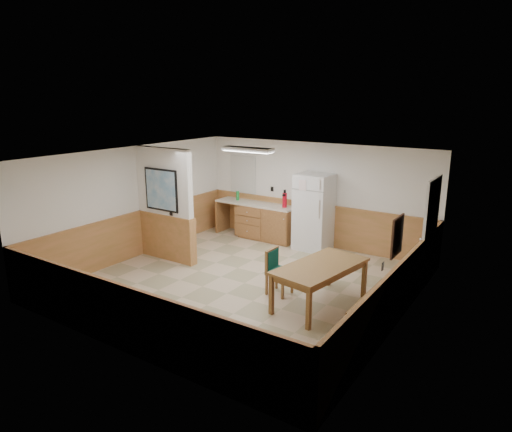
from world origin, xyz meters
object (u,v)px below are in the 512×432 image
Objects in this scene: dining_table at (320,270)px; dining_chair at (276,268)px; refrigerator at (314,212)px; fire_extinguisher at (285,200)px; soap_bottle at (238,196)px; dining_bench at (375,303)px.

dining_table is 2.25× the size of dining_chair.
refrigerator reaches higher than dining_table.
dining_table is 3.61m from fire_extinguisher.
fire_extinguisher is 1.80× the size of soap_bottle.
refrigerator reaches higher than dining_bench.
soap_bottle is at bearing 149.67° from dining_bench.
dining_bench is at bearing -2.42° from dining_chair.
soap_bottle is at bearing 153.18° from dining_table.
dining_table is at bearing -60.15° from refrigerator.
dining_bench is (2.50, -2.79, -0.56)m from refrigerator.
fire_extinguisher reaches higher than dining_table.
dining_chair is (0.57, -2.67, -0.41)m from refrigerator.
refrigerator reaches higher than fire_extinguisher.
soap_bottle is (-3.74, 2.79, 0.36)m from dining_table.
soap_bottle is (-4.76, 2.88, 0.68)m from dining_bench.
refrigerator reaches higher than soap_bottle.
dining_chair is (-0.91, 0.03, -0.16)m from dining_table.
dining_bench is 1.94m from dining_chair.
fire_extinguisher is (-0.82, 0.05, 0.19)m from refrigerator.
soap_bottle is at bearing 179.05° from refrigerator.
dining_table reaches higher than dining_bench.
dining_chair is at bearing 177.28° from dining_bench.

